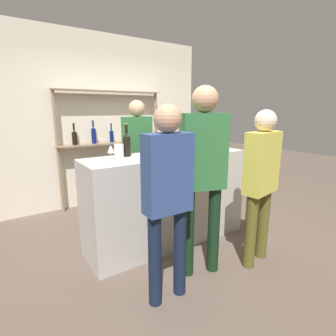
{
  "coord_description": "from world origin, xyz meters",
  "views": [
    {
      "loc": [
        -1.68,
        -2.5,
        1.61
      ],
      "look_at": [
        0.0,
        0.0,
        0.93
      ],
      "focal_mm": 28.0,
      "sensor_mm": 36.0,
      "label": 1
    }
  ],
  "objects_px": {
    "counter_bottle_2": "(207,142)",
    "customer_right": "(261,177)",
    "counter_bottle_0": "(127,144)",
    "customer_left": "(168,190)",
    "cork_jar": "(119,151)",
    "counter_bottle_3": "(203,139)",
    "counter_bottle_1": "(172,145)",
    "wine_glass": "(111,149)",
    "server_behind_counter": "(138,150)",
    "customer_center": "(203,167)"
  },
  "relations": [
    {
      "from": "counter_bottle_1",
      "to": "wine_glass",
      "type": "height_order",
      "value": "counter_bottle_1"
    },
    {
      "from": "counter_bottle_0",
      "to": "cork_jar",
      "type": "height_order",
      "value": "counter_bottle_0"
    },
    {
      "from": "counter_bottle_2",
      "to": "customer_center",
      "type": "distance_m",
      "value": 0.78
    },
    {
      "from": "cork_jar",
      "to": "customer_right",
      "type": "distance_m",
      "value": 1.51
    },
    {
      "from": "counter_bottle_3",
      "to": "customer_right",
      "type": "bearing_deg",
      "value": -96.31
    },
    {
      "from": "counter_bottle_1",
      "to": "server_behind_counter",
      "type": "distance_m",
      "value": 0.97
    },
    {
      "from": "counter_bottle_3",
      "to": "server_behind_counter",
      "type": "xyz_separation_m",
      "value": [
        -0.6,
        0.72,
        -0.19
      ]
    },
    {
      "from": "counter_bottle_0",
      "to": "wine_glass",
      "type": "bearing_deg",
      "value": -153.6
    },
    {
      "from": "server_behind_counter",
      "to": "cork_jar",
      "type": "bearing_deg",
      "value": -53.9
    },
    {
      "from": "counter_bottle_2",
      "to": "counter_bottle_3",
      "type": "distance_m",
      "value": 0.34
    },
    {
      "from": "counter_bottle_0",
      "to": "customer_left",
      "type": "height_order",
      "value": "customer_left"
    },
    {
      "from": "counter_bottle_1",
      "to": "counter_bottle_2",
      "type": "height_order",
      "value": "counter_bottle_2"
    },
    {
      "from": "counter_bottle_2",
      "to": "customer_left",
      "type": "distance_m",
      "value": 1.25
    },
    {
      "from": "counter_bottle_1",
      "to": "cork_jar",
      "type": "height_order",
      "value": "counter_bottle_1"
    },
    {
      "from": "counter_bottle_0",
      "to": "customer_center",
      "type": "height_order",
      "value": "customer_center"
    },
    {
      "from": "wine_glass",
      "to": "customer_left",
      "type": "distance_m",
      "value": 0.92
    },
    {
      "from": "counter_bottle_2",
      "to": "customer_center",
      "type": "bearing_deg",
      "value": -134.79
    },
    {
      "from": "counter_bottle_0",
      "to": "cork_jar",
      "type": "xyz_separation_m",
      "value": [
        -0.11,
        -0.03,
        -0.07
      ]
    },
    {
      "from": "cork_jar",
      "to": "customer_left",
      "type": "bearing_deg",
      "value": -90.81
    },
    {
      "from": "counter_bottle_0",
      "to": "customer_left",
      "type": "distance_m",
      "value": 1.03
    },
    {
      "from": "counter_bottle_0",
      "to": "wine_glass",
      "type": "distance_m",
      "value": 0.26
    },
    {
      "from": "server_behind_counter",
      "to": "customer_right",
      "type": "relative_size",
      "value": 1.08
    },
    {
      "from": "counter_bottle_3",
      "to": "customer_center",
      "type": "xyz_separation_m",
      "value": [
        -0.73,
        -0.83,
        -0.13
      ]
    },
    {
      "from": "counter_bottle_0",
      "to": "wine_glass",
      "type": "relative_size",
      "value": 2.32
    },
    {
      "from": "counter_bottle_1",
      "to": "counter_bottle_3",
      "type": "xyz_separation_m",
      "value": [
        0.66,
        0.22,
        0.0
      ]
    },
    {
      "from": "counter_bottle_3",
      "to": "counter_bottle_0",
      "type": "bearing_deg",
      "value": 178.1
    },
    {
      "from": "wine_glass",
      "to": "server_behind_counter",
      "type": "distance_m",
      "value": 1.09
    },
    {
      "from": "cork_jar",
      "to": "counter_bottle_1",
      "type": "bearing_deg",
      "value": -23.34
    },
    {
      "from": "counter_bottle_3",
      "to": "customer_left",
      "type": "bearing_deg",
      "value": -141.52
    },
    {
      "from": "customer_center",
      "to": "customer_left",
      "type": "relative_size",
      "value": 1.1
    },
    {
      "from": "cork_jar",
      "to": "customer_right",
      "type": "height_order",
      "value": "customer_right"
    },
    {
      "from": "counter_bottle_1",
      "to": "customer_center",
      "type": "xyz_separation_m",
      "value": [
        -0.07,
        -0.6,
        -0.13
      ]
    },
    {
      "from": "counter_bottle_2",
      "to": "server_behind_counter",
      "type": "xyz_separation_m",
      "value": [
        -0.42,
        1.0,
        -0.19
      ]
    },
    {
      "from": "counter_bottle_1",
      "to": "customer_right",
      "type": "xyz_separation_m",
      "value": [
        0.55,
        -0.79,
        -0.27
      ]
    },
    {
      "from": "customer_center",
      "to": "customer_right",
      "type": "bearing_deg",
      "value": -87.8
    },
    {
      "from": "wine_glass",
      "to": "cork_jar",
      "type": "distance_m",
      "value": 0.16
    },
    {
      "from": "counter_bottle_0",
      "to": "counter_bottle_1",
      "type": "relative_size",
      "value": 1.13
    },
    {
      "from": "wine_glass",
      "to": "customer_left",
      "type": "relative_size",
      "value": 0.1
    },
    {
      "from": "customer_left",
      "to": "cork_jar",
      "type": "bearing_deg",
      "value": 0.56
    },
    {
      "from": "wine_glass",
      "to": "customer_right",
      "type": "height_order",
      "value": "customer_right"
    },
    {
      "from": "counter_bottle_1",
      "to": "customer_left",
      "type": "relative_size",
      "value": 0.2
    },
    {
      "from": "counter_bottle_2",
      "to": "customer_right",
      "type": "relative_size",
      "value": 0.21
    },
    {
      "from": "counter_bottle_0",
      "to": "customer_right",
      "type": "xyz_separation_m",
      "value": [
        0.97,
        -1.05,
        -0.29
      ]
    },
    {
      "from": "counter_bottle_3",
      "to": "counter_bottle_2",
      "type": "bearing_deg",
      "value": -123.14
    },
    {
      "from": "counter_bottle_3",
      "to": "customer_right",
      "type": "distance_m",
      "value": 1.06
    },
    {
      "from": "server_behind_counter",
      "to": "customer_center",
      "type": "relative_size",
      "value": 0.95
    },
    {
      "from": "counter_bottle_2",
      "to": "cork_jar",
      "type": "bearing_deg",
      "value": 164.05
    },
    {
      "from": "counter_bottle_2",
      "to": "cork_jar",
      "type": "relative_size",
      "value": 2.25
    },
    {
      "from": "customer_center",
      "to": "counter_bottle_1",
      "type": "bearing_deg",
      "value": 13.07
    },
    {
      "from": "wine_glass",
      "to": "customer_left",
      "type": "height_order",
      "value": "customer_left"
    }
  ]
}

